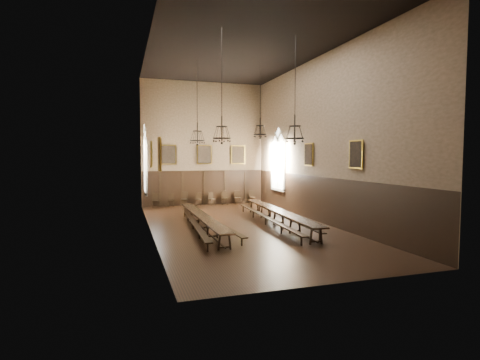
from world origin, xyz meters
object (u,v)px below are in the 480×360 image
chair_2 (184,202)px  bench_left_outer (193,223)px  bench_right_outer (283,218)px  chandelier_front_right (295,131)px  chair_3 (198,202)px  chair_4 (212,201)px  table_right (278,217)px  bench_left_inner (211,222)px  table_left (202,222)px  chair_5 (225,200)px  chandelier_back_right (260,129)px  chandelier_front_left (222,130)px  chair_6 (238,200)px  chandelier_back_left (197,135)px  chair_1 (171,203)px  chair_0 (155,203)px  chair_7 (252,200)px  bench_right_inner (266,219)px

chair_2 → bench_left_outer: bearing=-77.0°
bench_right_outer → chandelier_front_right: (-0.79, -2.93, 4.45)m
chair_3 → chair_4: 1.01m
table_right → bench_left_inner: bearing=173.8°
table_left → chair_5: 9.42m
chandelier_back_right → chandelier_front_left: size_ratio=0.90×
bench_left_inner → chandelier_front_right: size_ratio=1.93×
chair_6 → bench_left_inner: bearing=-111.4°
chandelier_back_left → bench_left_inner: bearing=-82.7°
chair_3 → chair_4: chair_4 is taller
chair_2 → chair_3: bearing=19.3°
table_right → chair_1: chair_1 is taller
table_right → chair_0: bearing=122.8°
chandelier_front_right → table_right: bearing=82.0°
table_left → table_right: (4.10, 0.11, 0.03)m
chair_2 → chair_3: (1.05, 0.01, -0.03)m
chair_3 → chandelier_back_left: (-1.23, -6.19, 4.52)m
chair_6 → chandelier_back_left: chandelier_back_left is taller
chair_3 → chair_5: size_ratio=0.90×
table_left → chair_5: chair_5 is taller
table_right → chair_5: (-0.61, 8.63, -0.08)m
table_right → chandelier_front_right: chandelier_front_right is taller
chandelier_front_left → chandelier_front_right: size_ratio=1.00×
chandelier_back_right → chandelier_front_right: size_ratio=0.90×
table_right → chair_1: (-4.56, 8.72, -0.11)m
chandelier_back_left → chair_0: bearing=106.4°
chair_6 → chair_0: bearing=-177.2°
chair_6 → chandelier_front_left: chandelier_front_left is taller
chandelier_back_left → chandelier_back_right: (3.68, -0.04, 0.37)m
table_left → chair_7: (5.67, 8.80, -0.07)m
bench_left_inner → chandelier_front_left: size_ratio=1.92×
chair_5 → chair_6: bearing=2.5°
bench_left_inner → chair_6: (3.92, 8.23, 0.04)m
bench_right_outer → chandelier_back_left: size_ratio=2.04×
table_left → chandelier_front_right: size_ratio=1.94×
chair_0 → bench_right_outer: bearing=-48.0°
bench_left_inner → chair_3: bearing=83.4°
chair_1 → bench_right_inner: bearing=-51.7°
chandelier_back_left → chandelier_front_left: same height
chair_1 → chair_2: chair_2 is taller
table_left → chandelier_back_left: size_ratio=1.97×
bench_right_outer → chair_5: chair_5 is taller
chair_3 → chair_2: bearing=-166.8°
bench_left_outer → bench_right_outer: (4.93, 0.10, -0.01)m
chair_4 → chandelier_front_left: size_ratio=0.19×
bench_left_inner → chair_1: (-1.02, 8.33, 0.01)m
chandelier_front_left → bench_right_outer: bearing=34.5°
chair_4 → chair_1: bearing=159.8°
bench_left_inner → chair_0: bearing=104.1°
bench_left_inner → chair_7: bearing=58.4°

